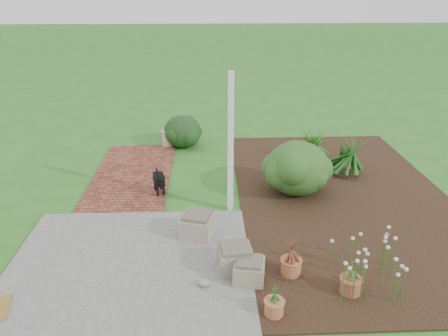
{
  "coord_description": "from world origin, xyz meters",
  "views": [
    {
      "loc": [
        -0.1,
        -6.88,
        3.79
      ],
      "look_at": [
        0.2,
        0.4,
        0.7
      ],
      "focal_mm": 35.0,
      "sensor_mm": 36.0,
      "label": 1
    }
  ],
  "objects_px": {
    "cream_ceramic_urn": "(168,138)",
    "evergreen_shrub": "(297,167)",
    "stone_trough_near": "(249,271)",
    "black_dog": "(159,179)"
  },
  "relations": [
    {
      "from": "stone_trough_near",
      "to": "black_dog",
      "type": "height_order",
      "value": "black_dog"
    },
    {
      "from": "stone_trough_near",
      "to": "black_dog",
      "type": "relative_size",
      "value": 0.72
    },
    {
      "from": "black_dog",
      "to": "evergreen_shrub",
      "type": "height_order",
      "value": "evergreen_shrub"
    },
    {
      "from": "black_dog",
      "to": "cream_ceramic_urn",
      "type": "height_order",
      "value": "black_dog"
    },
    {
      "from": "stone_trough_near",
      "to": "evergreen_shrub",
      "type": "xyz_separation_m",
      "value": [
        1.18,
        2.73,
        0.37
      ]
    },
    {
      "from": "stone_trough_near",
      "to": "evergreen_shrub",
      "type": "distance_m",
      "value": 3.0
    },
    {
      "from": "black_dog",
      "to": "cream_ceramic_urn",
      "type": "relative_size",
      "value": 1.45
    },
    {
      "from": "black_dog",
      "to": "evergreen_shrub",
      "type": "distance_m",
      "value": 2.66
    },
    {
      "from": "stone_trough_near",
      "to": "black_dog",
      "type": "distance_m",
      "value": 3.1
    },
    {
      "from": "cream_ceramic_urn",
      "to": "evergreen_shrub",
      "type": "relative_size",
      "value": 0.32
    }
  ]
}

